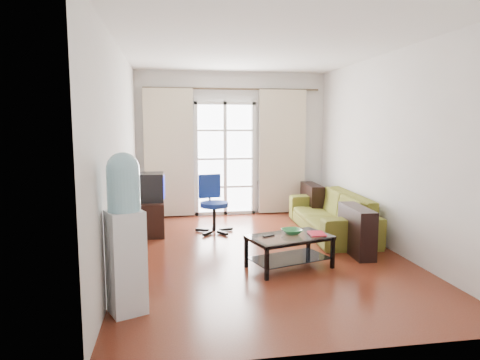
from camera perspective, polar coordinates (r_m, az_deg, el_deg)
name	(u,v)px	position (r m, az deg, el deg)	size (l,w,h in m)	color
floor	(260,252)	(5.88, 2.75, -9.62)	(5.20, 5.20, 0.00)	maroon
ceiling	(262,47)	(5.71, 2.92, 17.28)	(5.20, 5.20, 0.00)	white
wall_back	(232,144)	(8.19, -1.02, 4.80)	(3.60, 0.02, 2.70)	silver
wall_front	(337,176)	(3.15, 12.85, 0.52)	(3.60, 0.02, 2.70)	silver
wall_left	(120,154)	(5.54, -15.71, 3.30)	(0.02, 5.20, 2.70)	silver
wall_right	(388,152)	(6.27, 19.18, 3.61)	(0.02, 5.20, 2.70)	silver
french_door	(225,159)	(8.13, -2.00, 2.84)	(1.16, 0.06, 2.15)	white
curtain_rod	(233,89)	(8.11, -0.93, 12.06)	(0.04, 0.04, 3.30)	#4C3F2D
curtain_left	(169,153)	(7.99, -9.45, 3.56)	(0.90, 0.07, 2.35)	beige
curtain_right	(282,152)	(8.27, 5.64, 3.75)	(0.90, 0.07, 2.35)	beige
radiator	(274,197)	(8.35, 4.54, -2.21)	(0.64, 0.12, 0.64)	#9C9C9F
sofa	(331,213)	(6.98, 11.98, -4.33)	(0.99, 2.25, 0.64)	brown
coffee_table	(289,247)	(5.23, 6.60, -8.90)	(1.09, 0.82, 0.40)	silver
bowl	(292,232)	(5.28, 6.93, -6.84)	(0.28, 0.28, 0.06)	green
book	(309,234)	(5.26, 9.21, -7.14)	(0.21, 0.27, 0.02)	#A51419
remote	(269,236)	(5.14, 3.84, -7.44)	(0.15, 0.04, 0.02)	black
tv_stand	(149,218)	(6.91, -12.06, -4.95)	(0.48, 0.72, 0.53)	black
crt_tv	(148,187)	(6.87, -12.13, -0.92)	(0.50, 0.48, 0.44)	black
task_chair	(214,215)	(6.90, -3.54, -4.74)	(0.77, 0.77, 0.92)	black
water_cooler	(125,230)	(4.01, -15.09, -6.49)	(0.40, 0.40, 1.48)	silver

